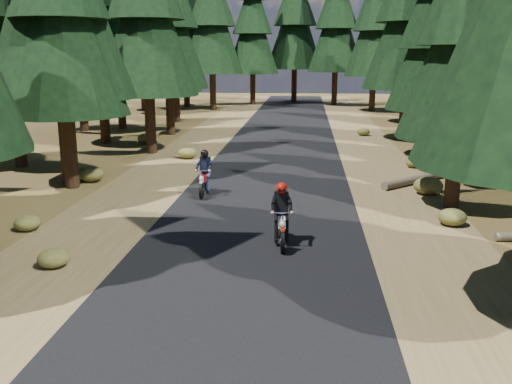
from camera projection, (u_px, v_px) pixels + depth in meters
ground at (251, 247)px, 14.57m from camera, size 120.00×120.00×0.00m
road at (265, 199)px, 19.41m from camera, size 6.00×100.00×0.01m
shoulder_l at (133, 196)px, 19.81m from camera, size 3.20×100.00×0.01m
shoulder_r at (402, 202)px, 19.02m from camera, size 3.20×100.00×0.01m
pine_forest at (285, 0)px, 33.10m from camera, size 34.59×55.08×16.32m
log_near at (429, 176)px, 22.31m from camera, size 4.21×4.07×0.32m
understory_shrubs at (297, 169)px, 23.20m from camera, size 15.99×30.95×0.70m
rider_lead at (281, 225)px, 14.62m from camera, size 0.70×1.86×1.62m
rider_follow at (204, 180)px, 19.88m from camera, size 0.54×1.77×1.58m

